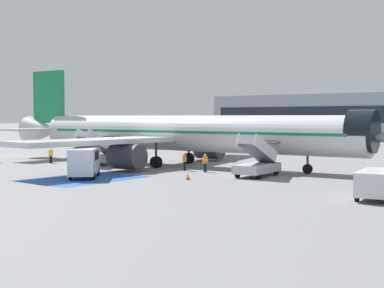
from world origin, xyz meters
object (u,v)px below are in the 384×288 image
ground_crew_1 (185,160)px  traffic_cone_0 (188,177)px  ground_crew_2 (121,158)px  traffic_cone_2 (83,159)px  ground_crew_0 (51,155)px  airliner (181,134)px  boarding_stairs_forward (258,165)px  service_van_2 (84,160)px  service_van_3 (378,182)px  ground_crew_3 (205,162)px  boarding_stairs_aft (97,156)px  fuel_tanker (230,140)px  traffic_cone_1 (131,166)px

ground_crew_1 → traffic_cone_0: bearing=24.1°
ground_crew_2 → traffic_cone_2: 8.97m
ground_crew_0 → ground_crew_2: (9.87, 0.50, 0.09)m
airliner → boarding_stairs_forward: airliner is taller
service_van_2 → ground_crew_2: (-3.07, 7.12, -0.42)m
service_van_3 → ground_crew_2: size_ratio=2.68×
ground_crew_1 → ground_crew_3: bearing=74.4°
boarding_stairs_aft → ground_crew_3: size_ratio=3.31×
traffic_cone_0 → boarding_stairs_forward: bearing=59.3°
boarding_stairs_aft → traffic_cone_2: (-4.51, 2.14, -0.66)m
airliner → service_van_3: airliner is taller
fuel_tanker → traffic_cone_0: size_ratio=20.98×
service_van_3 → traffic_cone_0: bearing=-13.3°
service_van_3 → ground_crew_1: service_van_3 is taller
boarding_stairs_aft → fuel_tanker: size_ratio=0.52×
boarding_stairs_aft → ground_crew_0: bearing=-173.6°
ground_crew_1 → ground_crew_0: bearing=-96.8°
service_van_3 → ground_crew_2: service_van_3 is taller
boarding_stairs_aft → airliner: bearing=30.5°
fuel_tanker → ground_crew_1: 26.05m
boarding_stairs_forward → ground_crew_2: 13.97m
ground_crew_1 → boarding_stairs_aft: bearing=-97.6°
traffic_cone_2 → airliner: bearing=13.5°
service_van_3 → traffic_cone_2: (-34.27, 6.90, -0.76)m
traffic_cone_0 → traffic_cone_2: traffic_cone_2 is taller
traffic_cone_2 → boarding_stairs_aft: bearing=-25.4°
traffic_cone_0 → airliner: bearing=131.3°
ground_crew_1 → traffic_cone_1: 5.16m
traffic_cone_2 → traffic_cone_1: bearing=-15.9°
traffic_cone_0 → boarding_stairs_aft: bearing=165.2°
ground_crew_2 → traffic_cone_1: ground_crew_2 is taller
ground_crew_0 → ground_crew_1: bearing=169.5°
service_van_2 → ground_crew_1: 9.77m
ground_crew_3 → airliner: bearing=85.5°
service_van_2 → ground_crew_3: (5.31, 9.31, -0.49)m
ground_crew_1 → traffic_cone_2: 14.60m
ground_crew_3 → traffic_cone_1: ground_crew_3 is taller
airliner → traffic_cone_1: bearing=-19.7°
boarding_stairs_forward → ground_crew_0: 23.82m
ground_crew_1 → traffic_cone_0: ground_crew_1 is taller
airliner → boarding_stairs_forward: size_ratio=8.39×
traffic_cone_0 → traffic_cone_1: traffic_cone_1 is taller
airliner → ground_crew_3: 6.77m
service_van_2 → traffic_cone_1: (-1.61, 7.06, -1.11)m
service_van_3 → ground_crew_3: (-17.39, 6.31, -0.14)m
boarding_stairs_forward → traffic_cone_2: bearing=173.6°
airliner → ground_crew_1: 5.12m
boarding_stairs_forward → traffic_cone_0: 6.22m
ground_crew_3 → traffic_cone_2: size_ratio=2.64×
ground_crew_2 → ground_crew_3: bearing=-33.3°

